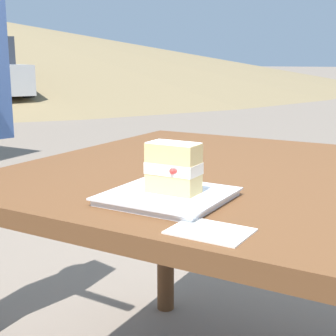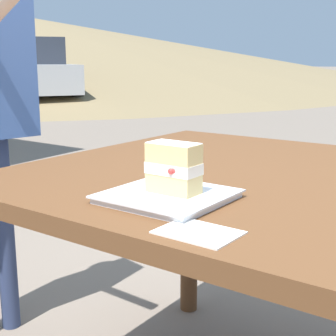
# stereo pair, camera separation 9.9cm
# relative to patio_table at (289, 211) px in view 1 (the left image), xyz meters

# --- Properties ---
(patio_table) EXTENTS (1.39, 1.08, 0.74)m
(patio_table) POSITION_rel_patio_table_xyz_m (0.00, 0.00, 0.00)
(patio_table) COLOR brown
(patio_table) RESTS_ON ground
(dessert_plate) EXTENTS (0.23, 0.23, 0.02)m
(dessert_plate) POSITION_rel_patio_table_xyz_m (0.16, 0.33, 0.10)
(dessert_plate) COLOR white
(dessert_plate) RESTS_ON patio_table
(cake_slice) EXTENTS (0.11, 0.07, 0.10)m
(cake_slice) POSITION_rel_patio_table_xyz_m (0.15, 0.32, 0.16)
(cake_slice) COLOR #E0C17A
(cake_slice) RESTS_ON dessert_plate
(dessert_fork) EXTENTS (0.12, 0.14, 0.01)m
(dessert_fork) POSITION_rel_patio_table_xyz_m (0.28, 0.14, 0.09)
(dessert_fork) COLOR silver
(dessert_fork) RESTS_ON patio_table
(paper_napkin) EXTENTS (0.13, 0.10, 0.00)m
(paper_napkin) POSITION_rel_patio_table_xyz_m (0.00, 0.46, 0.09)
(paper_napkin) COLOR silver
(paper_napkin) RESTS_ON patio_table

